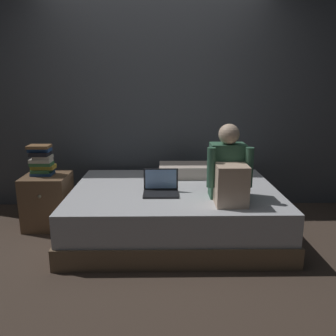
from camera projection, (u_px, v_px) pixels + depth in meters
name	position (u px, v px, depth m)	size (l,w,h in m)	color
ground_plane	(153.00, 246.00, 3.15)	(8.00, 8.00, 0.00)	#47382D
wall_back	(155.00, 92.00, 4.00)	(5.60, 0.10, 2.70)	#4C4F54
bed	(174.00, 211.00, 3.39)	(2.00, 1.50, 0.46)	#7A6047
nightstand	(48.00, 201.00, 3.55)	(0.44, 0.46, 0.55)	brown
person_sitting	(229.00, 172.00, 2.95)	(0.39, 0.44, 0.66)	#38664C
laptop	(161.00, 188.00, 3.16)	(0.32, 0.23, 0.22)	black
pillow	(185.00, 170.00, 3.76)	(0.56, 0.36, 0.13)	beige
book_stack	(41.00, 160.00, 3.47)	(0.24, 0.17, 0.31)	#284C84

